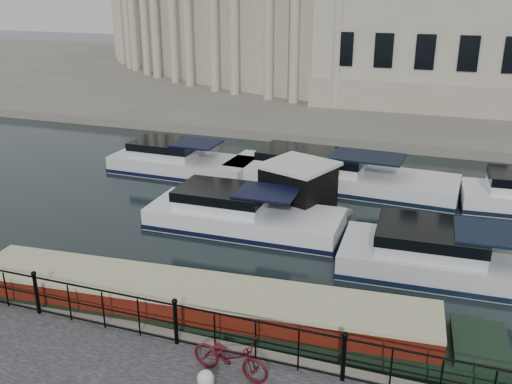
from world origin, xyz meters
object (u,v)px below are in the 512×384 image
(bicycle, at_px, (230,356))
(mooring_bollard, at_px, (206,383))
(harbour_hut, at_px, (298,192))
(narrowboat, at_px, (196,314))

(bicycle, xyz_separation_m, mooring_bollard, (-0.27, -0.72, -0.23))
(bicycle, distance_m, harbour_hut, 10.84)
(bicycle, bearing_deg, mooring_bollard, 165.97)
(bicycle, distance_m, narrowboat, 3.02)
(mooring_bollard, distance_m, harbour_hut, 11.53)
(narrowboat, bearing_deg, harbour_hut, 82.38)
(mooring_bollard, distance_m, narrowboat, 3.41)
(bicycle, xyz_separation_m, narrowboat, (-1.92, 2.24, -0.66))
(harbour_hut, bearing_deg, narrowboat, -73.30)
(harbour_hut, bearing_deg, bicycle, -62.52)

